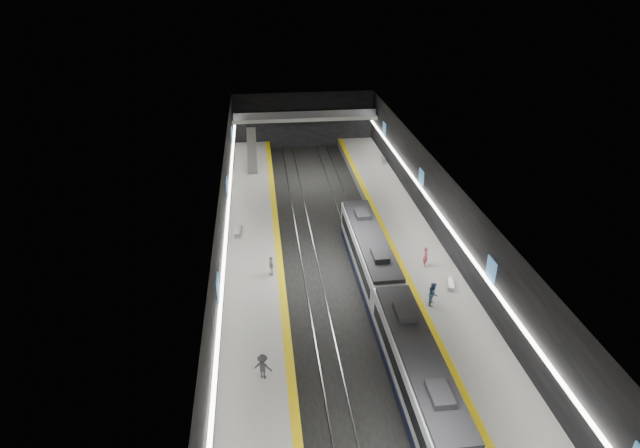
{
  "coord_description": "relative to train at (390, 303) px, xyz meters",
  "views": [
    {
      "loc": [
        -6.55,
        -39.68,
        25.63
      ],
      "look_at": [
        -1.13,
        5.74,
        2.2
      ],
      "focal_mm": 30.0,
      "sensor_mm": 36.0,
      "label": 1
    }
  ],
  "objects": [
    {
      "name": "platform_left",
      "position": [
        -10.0,
        7.73,
        -1.7
      ],
      "size": [
        5.0,
        70.0,
        1.0
      ],
      "primitive_type": "cube",
      "color": "slate",
      "rests_on": "ground"
    },
    {
      "name": "mezzanine_bridge",
      "position": [
        -2.5,
        40.66,
        2.84
      ],
      "size": [
        20.0,
        3.0,
        1.5
      ],
      "color": "gray",
      "rests_on": "wall_left"
    },
    {
      "name": "cove_light_right",
      "position": [
        7.3,
        7.73,
        1.6
      ],
      "size": [
        0.25,
        68.6,
        0.12
      ],
      "primitive_type": "cube",
      "color": "white",
      "rests_on": "wall_right"
    },
    {
      "name": "tactile_strip_left",
      "position": [
        -7.8,
        7.73,
        -1.18
      ],
      "size": [
        0.6,
        70.0,
        0.02
      ],
      "primitive_type": "cube",
      "color": "yellow",
      "rests_on": "platform_left"
    },
    {
      "name": "train",
      "position": [
        0.0,
        0.0,
        0.0
      ],
      "size": [
        2.69,
        30.04,
        3.6
      ],
      "color": "black",
      "rests_on": "ground"
    },
    {
      "name": "tile_surface_right",
      "position": [
        5.0,
        7.73,
        -1.19
      ],
      "size": [
        5.0,
        70.0,
        0.02
      ],
      "primitive_type": "cube",
      "color": "#AEAEA9",
      "rests_on": "platform_right"
    },
    {
      "name": "passenger_left_b",
      "position": [
        -9.58,
        -5.46,
        -0.28
      ],
      "size": [
        1.34,
        1.05,
        1.82
      ],
      "primitive_type": "imported",
      "rotation": [
        0.0,
        0.0,
        2.79
      ],
      "color": "#3B3B42",
      "rests_on": "platform_left"
    },
    {
      "name": "ad_posters",
      "position": [
        -2.5,
        8.73,
        2.3
      ],
      "size": [
        19.94,
        53.5,
        2.2
      ],
      "color": "teal",
      "rests_on": "wall_left"
    },
    {
      "name": "passenger_right_a",
      "position": [
        4.83,
        6.74,
        -0.27
      ],
      "size": [
        0.46,
        0.69,
        1.84
      ],
      "primitive_type": "imported",
      "rotation": [
        0.0,
        0.0,
        1.54
      ],
      "color": "#D14E59",
      "rests_on": "platform_right"
    },
    {
      "name": "wall_right",
      "position": [
        7.5,
        7.73,
        1.8
      ],
      "size": [
        0.04,
        70.0,
        8.0
      ],
      "primitive_type": "cube",
      "color": "black",
      "rests_on": "ground"
    },
    {
      "name": "escalator",
      "position": [
        -10.0,
        33.73,
        0.7
      ],
      "size": [
        1.2,
        7.5,
        3.92
      ],
      "primitive_type": "cube",
      "rotation": [
        0.44,
        0.0,
        0.0
      ],
      "color": "#99999E",
      "rests_on": "platform_left"
    },
    {
      "name": "tactile_strip_right",
      "position": [
        2.8,
        7.73,
        -1.18
      ],
      "size": [
        0.6,
        70.0,
        0.02
      ],
      "primitive_type": "cube",
      "color": "yellow",
      "rests_on": "platform_right"
    },
    {
      "name": "rails",
      "position": [
        -2.5,
        7.73,
        -2.14
      ],
      "size": [
        6.52,
        70.0,
        0.12
      ],
      "color": "gray",
      "rests_on": "ground"
    },
    {
      "name": "passenger_right_b",
      "position": [
        3.73,
        1.09,
        -0.22
      ],
      "size": [
        1.04,
        1.16,
        1.96
      ],
      "primitive_type": "imported",
      "rotation": [
        0.0,
        0.0,
        1.19
      ],
      "color": "#47689B",
      "rests_on": "platform_right"
    },
    {
      "name": "bench_left_far",
      "position": [
        -11.5,
        14.68,
        -0.95
      ],
      "size": [
        0.76,
        2.06,
        0.49
      ],
      "primitive_type": "cube",
      "rotation": [
        0.0,
        0.0,
        -0.1
      ],
      "color": "#99999E",
      "rests_on": "platform_left"
    },
    {
      "name": "ceiling",
      "position": [
        -2.5,
        7.73,
        5.8
      ],
      "size": [
        20.0,
        70.0,
        0.04
      ],
      "primitive_type": "cube",
      "rotation": [
        3.14,
        0.0,
        0.0
      ],
      "color": "beige",
      "rests_on": "wall_left"
    },
    {
      "name": "bench_right_near",
      "position": [
        6.01,
        3.32,
        -0.98
      ],
      "size": [
        1.03,
        1.79,
        0.42
      ],
      "primitive_type": "cube",
      "rotation": [
        0.0,
        0.0,
        -0.34
      ],
      "color": "#99999E",
      "rests_on": "platform_right"
    },
    {
      "name": "ground",
      "position": [
        -2.5,
        7.73,
        -2.2
      ],
      "size": [
        70.0,
        70.0,
        0.0
      ],
      "primitive_type": "plane",
      "color": "black",
      "rests_on": "ground"
    },
    {
      "name": "platform_right",
      "position": [
        5.0,
        7.73,
        -1.7
      ],
      "size": [
        5.0,
        70.0,
        1.0
      ],
      "primitive_type": "cube",
      "color": "slate",
      "rests_on": "ground"
    },
    {
      "name": "bench_right_far",
      "position": [
        7.0,
        32.35,
        -0.97
      ],
      "size": [
        0.67,
        1.88,
        0.45
      ],
      "primitive_type": "cube",
      "rotation": [
        0.0,
        0.0,
        -0.09
      ],
      "color": "#99999E",
      "rests_on": "platform_right"
    },
    {
      "name": "wall_left",
      "position": [
        -12.5,
        7.73,
        1.8
      ],
      "size": [
        0.04,
        70.0,
        8.0
      ],
      "primitive_type": "cube",
      "color": "black",
      "rests_on": "ground"
    },
    {
      "name": "wall_back",
      "position": [
        -2.5,
        42.73,
        1.8
      ],
      "size": [
        20.0,
        0.04,
        8.0
      ],
      "primitive_type": "cube",
      "color": "black",
      "rests_on": "ground"
    },
    {
      "name": "passenger_left_a",
      "position": [
        -8.57,
        6.83,
        -0.29
      ],
      "size": [
        0.63,
        1.13,
        1.82
      ],
      "primitive_type": "imported",
      "rotation": [
        0.0,
        0.0,
        -1.39
      ],
      "color": "silver",
      "rests_on": "platform_left"
    },
    {
      "name": "cove_light_left",
      "position": [
        -12.3,
        7.73,
        1.6
      ],
      "size": [
        0.25,
        68.6,
        0.12
      ],
      "primitive_type": "cube",
      "color": "white",
      "rests_on": "wall_left"
    },
    {
      "name": "tile_surface_left",
      "position": [
        -10.0,
        7.73,
        -1.19
      ],
      "size": [
        5.0,
        70.0,
        0.02
      ],
      "primitive_type": "cube",
      "color": "#AEAEA9",
      "rests_on": "platform_left"
    }
  ]
}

